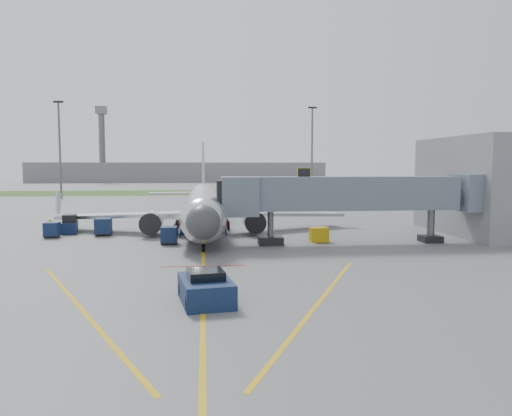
{
  "coord_description": "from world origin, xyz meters",
  "views": [
    {
      "loc": [
        0.11,
        -38.99,
        7.19
      ],
      "look_at": [
        4.83,
        6.37,
        3.2
      ],
      "focal_mm": 35.0,
      "sensor_mm": 36.0,
      "label": 1
    }
  ],
  "objects": [
    {
      "name": "baggage_tug",
      "position": [
        -13.96,
        14.67,
        0.87
      ],
      "size": [
        1.92,
        3.03,
        1.98
      ],
      "color": "#0D1839",
      "rests_on": "ground"
    },
    {
      "name": "apron_markings",
      "position": [
        0.0,
        -7.4,
        0.0
      ],
      "size": [
        21.52,
        50.0,
        0.01
      ],
      "color": "gold",
      "rests_on": "ground"
    },
    {
      "name": "light_mast_left",
      "position": [
        -30.0,
        70.0,
        10.78
      ],
      "size": [
        2.0,
        0.44,
        20.4
      ],
      "color": "#595B60",
      "rests_on": "ground"
    },
    {
      "name": "ground_power_cart",
      "position": [
        10.73,
        6.27,
        0.66
      ],
      "size": [
        1.75,
        1.25,
        1.33
      ],
      "color": "gold",
      "rests_on": "ground"
    },
    {
      "name": "baggage_cart_a",
      "position": [
        -3.1,
        6.28,
        0.81
      ],
      "size": [
        1.49,
        1.49,
        1.59
      ],
      "color": "#0D1839",
      "rests_on": "ground"
    },
    {
      "name": "baggage_cart_b",
      "position": [
        -10.13,
        12.61,
        0.89
      ],
      "size": [
        1.64,
        1.64,
        1.74
      ],
      "color": "#0D1839",
      "rests_on": "ground"
    },
    {
      "name": "jet_bridge",
      "position": [
        12.86,
        5.0,
        4.47
      ],
      "size": [
        25.3,
        4.0,
        6.9
      ],
      "color": "slate",
      "rests_on": "ground"
    },
    {
      "name": "ramp_worker",
      "position": [
        -15.49,
        13.23,
        0.82
      ],
      "size": [
        0.69,
        0.56,
        1.64
      ],
      "primitive_type": "imported",
      "rotation": [
        0.0,
        0.0,
        0.33
      ],
      "color": "#9DD519",
      "rests_on": "ground"
    },
    {
      "name": "baggage_cart_c",
      "position": [
        -14.89,
        11.62,
        0.77
      ],
      "size": [
        1.42,
        1.42,
        1.51
      ],
      "color": "#0D1839",
      "rests_on": "ground"
    },
    {
      "name": "distant_terminal",
      "position": [
        -10.0,
        170.0,
        4.0
      ],
      "size": [
        120.0,
        14.0,
        8.0
      ],
      "primitive_type": "cube",
      "color": "slate",
      "rests_on": "ground"
    },
    {
      "name": "airliner",
      "position": [
        0.0,
        15.25,
        2.65
      ],
      "size": [
        32.1,
        35.67,
        10.25
      ],
      "color": "silver",
      "rests_on": "ground"
    },
    {
      "name": "belt_loader",
      "position": [
        -2.5,
        13.59,
        0.49
      ],
      "size": [
        1.49,
        4.11,
        1.98
      ],
      "color": "#0D1839",
      "rests_on": "ground"
    },
    {
      "name": "light_mast_right",
      "position": [
        25.0,
        75.0,
        10.78
      ],
      "size": [
        2.0,
        0.44,
        20.4
      ],
      "color": "#595B60",
      "rests_on": "ground"
    },
    {
      "name": "pushback_tug",
      "position": [
        0.14,
        -13.29,
        0.71
      ],
      "size": [
        3.12,
        4.44,
        1.71
      ],
      "color": "#0D1839",
      "rests_on": "ground"
    },
    {
      "name": "control_tower",
      "position": [
        -40.0,
        165.0,
        17.33
      ],
      "size": [
        4.0,
        4.0,
        30.0
      ],
      "color": "#595B60",
      "rests_on": "ground"
    },
    {
      "name": "ground",
      "position": [
        0.0,
        0.0,
        0.0
      ],
      "size": [
        400.0,
        400.0,
        0.0
      ],
      "primitive_type": "plane",
      "color": "#565659",
      "rests_on": "ground"
    },
    {
      "name": "terminal",
      "position": [
        30.0,
        10.0,
        5.0
      ],
      "size": [
        10.0,
        16.0,
        10.0
      ],
      "primitive_type": "cube",
      "color": "slate",
      "rests_on": "ground"
    },
    {
      "name": "grass_strip",
      "position": [
        0.0,
        90.0,
        0.01
      ],
      "size": [
        300.0,
        25.0,
        0.01
      ],
      "primitive_type": "cube",
      "color": "#2D4C1E",
      "rests_on": "ground"
    }
  ]
}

